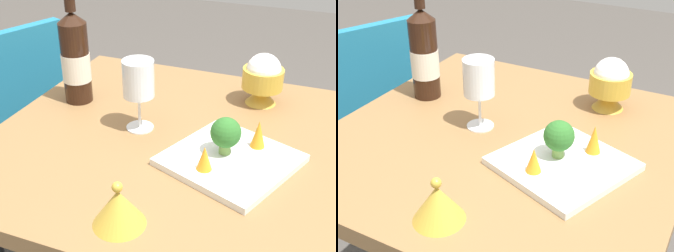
# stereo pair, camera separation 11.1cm
# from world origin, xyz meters

# --- Properties ---
(dining_table) EXTENTS (0.84, 0.84, 0.74)m
(dining_table) POSITION_xyz_m (0.00, 0.00, 0.65)
(dining_table) COLOR olive
(dining_table) RESTS_ON ground_plane
(chair_near_window) EXTENTS (0.52, 0.52, 0.85)m
(chair_near_window) POSITION_xyz_m (0.27, 0.73, 0.53)
(chair_near_window) COLOR teal
(chair_near_window) RESTS_ON ground_plane
(wine_bottle) EXTENTS (0.08, 0.08, 0.32)m
(wine_bottle) POSITION_xyz_m (0.10, 0.30, 0.87)
(wine_bottle) COLOR black
(wine_bottle) RESTS_ON dining_table
(wine_glass) EXTENTS (0.08, 0.08, 0.18)m
(wine_glass) POSITION_xyz_m (0.01, 0.08, 0.87)
(wine_glass) COLOR white
(wine_glass) RESTS_ON dining_table
(rice_bowl) EXTENTS (0.11, 0.11, 0.14)m
(rice_bowl) POSITION_xyz_m (0.26, -0.17, 0.81)
(rice_bowl) COLOR gold
(rice_bowl) RESTS_ON dining_table
(rice_bowl_lid) EXTENTS (0.10, 0.10, 0.09)m
(rice_bowl_lid) POSITION_xyz_m (-0.32, -0.03, 0.78)
(rice_bowl_lid) COLOR gold
(rice_bowl_lid) RESTS_ON dining_table
(serving_plate) EXTENTS (0.32, 0.32, 0.02)m
(serving_plate) POSITION_xyz_m (-0.05, -0.17, 0.75)
(serving_plate) COLOR white
(serving_plate) RESTS_ON dining_table
(broccoli_floret) EXTENTS (0.07, 0.07, 0.09)m
(broccoli_floret) POSITION_xyz_m (-0.04, -0.15, 0.81)
(broccoli_floret) COLOR #729E4C
(broccoli_floret) RESTS_ON serving_plate
(carrot_garnish_left) EXTENTS (0.03, 0.03, 0.05)m
(carrot_garnish_left) POSITION_xyz_m (-0.12, -0.13, 0.78)
(carrot_garnish_left) COLOR orange
(carrot_garnish_left) RESTS_ON serving_plate
(carrot_garnish_right) EXTENTS (0.03, 0.03, 0.06)m
(carrot_garnish_right) POSITION_xyz_m (0.01, -0.21, 0.79)
(carrot_garnish_right) COLOR orange
(carrot_garnish_right) RESTS_ON serving_plate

